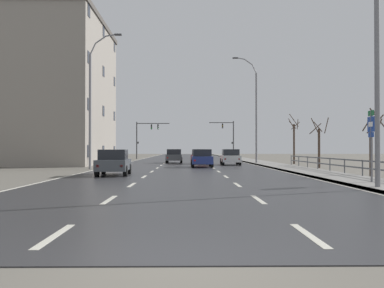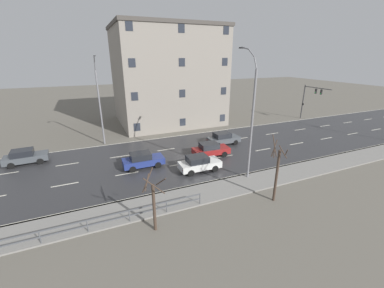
{
  "view_description": "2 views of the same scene",
  "coord_description": "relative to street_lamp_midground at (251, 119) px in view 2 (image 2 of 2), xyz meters",
  "views": [
    {
      "loc": [
        0.07,
        -5.73,
        1.61
      ],
      "look_at": [
        0.81,
        48.28,
        2.23
      ],
      "focal_mm": 39.3,
      "sensor_mm": 36.0,
      "label": 1
    },
    {
      "loc": [
        24.31,
        26.33,
        10.75
      ],
      "look_at": [
        0.0,
        36.84,
        1.17
      ],
      "focal_mm": 22.92,
      "sensor_mm": 36.0,
      "label": 2
    }
  ],
  "objects": [
    {
      "name": "car_distant",
      "position": [
        -5.92,
        -0.73,
        -4.8
      ],
      "size": [
        2.02,
        4.2,
        1.57
      ],
      "rotation": [
        0.0,
        0.0,
        -0.06
      ],
      "color": "maroon",
      "rests_on": "ground"
    },
    {
      "name": "bare_tree_far",
      "position": [
        4.12,
        -0.37,
        -3.14
      ],
      "size": [
        1.26,
        1.33,
        5.33
      ],
      "color": "#423328",
      "rests_on": "ground"
    },
    {
      "name": "bare_tree_mid",
      "position": [
        3.79,
        -9.82,
        -3.62
      ],
      "size": [
        1.4,
        1.44,
        4.23
      ],
      "color": "#423328",
      "rests_on": "ground"
    },
    {
      "name": "brick_building",
      "position": [
        -23.21,
        -0.07,
        2.02
      ],
      "size": [
        14.24,
        16.33,
        15.23
      ],
      "color": "gray",
      "rests_on": "ground"
    },
    {
      "name": "car_far_right",
      "position": [
        -8.74,
        2.57,
        -4.8
      ],
      "size": [
        1.85,
        4.11,
        1.57
      ],
      "rotation": [
        0.0,
        0.0,
        0.0
      ],
      "color": "#474C51",
      "rests_on": "ground"
    },
    {
      "name": "ground_plane",
      "position": [
        -7.44,
        8.81,
        -5.67
      ],
      "size": [
        160.0,
        160.0,
        0.12
      ],
      "color": "#666056"
    },
    {
      "name": "car_near_left",
      "position": [
        -3.01,
        -3.5,
        -4.8
      ],
      "size": [
        1.89,
        4.13,
        1.57
      ],
      "rotation": [
        0.0,
        0.0,
        -0.02
      ],
      "color": "silver",
      "rests_on": "ground"
    },
    {
      "name": "car_near_right",
      "position": [
        -6.01,
        -8.41,
        -4.8
      ],
      "size": [
        1.85,
        4.11,
        1.57
      ],
      "rotation": [
        0.0,
        0.0,
        0.0
      ],
      "color": "navy",
      "rests_on": "ground"
    },
    {
      "name": "street_lamp_left_bank",
      "position": [
        -14.87,
        -11.41,
        -0.31
      ],
      "size": [
        2.6,
        0.24,
        10.85
      ],
      "color": "slate",
      "rests_on": "ground"
    },
    {
      "name": "road_asphalt_strip",
      "position": [
        -7.44,
        20.81,
        -5.6
      ],
      "size": [
        14.0,
        120.0,
        0.03
      ],
      "color": "#303033",
      "rests_on": "ground"
    },
    {
      "name": "street_lamp_midground",
      "position": [
        0.0,
        0.0,
        0.0
      ],
      "size": [
        2.65,
        0.24,
        11.48
      ],
      "color": "slate",
      "rests_on": "ground"
    },
    {
      "name": "traffic_signal_left",
      "position": [
        -14.01,
        22.62,
        -1.49
      ],
      "size": [
        5.35,
        0.36,
        5.95
      ],
      "color": "#38383A",
      "rests_on": "ground"
    },
    {
      "name": "car_mid_centre",
      "position": [
        -11.75,
        -19.52,
        -4.8
      ],
      "size": [
        1.98,
        4.18,
        1.57
      ],
      "rotation": [
        0.0,
        0.0,
        0.05
      ],
      "color": "#474C51",
      "rests_on": "ground"
    }
  ]
}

